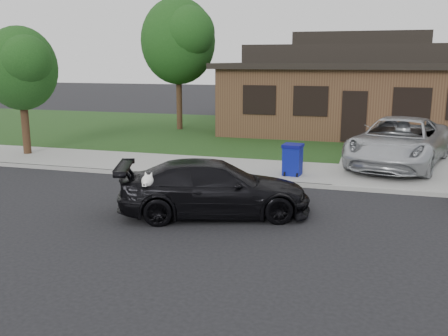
% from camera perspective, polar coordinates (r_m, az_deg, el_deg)
% --- Properties ---
extents(ground, '(120.00, 120.00, 0.00)m').
position_cam_1_polar(ground, '(11.77, -7.77, -5.23)').
color(ground, black).
rests_on(ground, ground).
extents(sidewalk, '(60.00, 3.00, 0.12)m').
position_cam_1_polar(sidewalk, '(16.29, -0.60, 0.00)').
color(sidewalk, gray).
rests_on(sidewalk, ground).
extents(curb, '(60.00, 0.12, 0.12)m').
position_cam_1_polar(curb, '(14.89, -2.28, -1.17)').
color(curb, gray).
rests_on(curb, ground).
extents(lawn, '(60.00, 13.00, 0.13)m').
position_cam_1_polar(lawn, '(23.93, 5.03, 3.91)').
color(lawn, '#193814').
rests_on(lawn, ground).
extents(driveway, '(4.50, 13.00, 0.14)m').
position_cam_1_polar(driveway, '(20.55, 19.92, 1.86)').
color(driveway, gray).
rests_on(driveway, ground).
extents(sedan, '(4.71, 3.12, 1.27)m').
position_cam_1_polar(sedan, '(11.44, -1.15, -2.32)').
color(sedan, black).
rests_on(sedan, ground).
extents(minivan, '(3.83, 6.01, 1.54)m').
position_cam_1_polar(minivan, '(17.23, 19.39, 2.86)').
color(minivan, '#B4B8BC').
rests_on(minivan, driveway).
extents(recycling_bin, '(0.61, 0.63, 0.94)m').
position_cam_1_polar(recycling_bin, '(15.10, 7.84, 0.98)').
color(recycling_bin, navy).
rests_on(recycling_bin, sidewalk).
extents(house, '(12.60, 8.60, 4.65)m').
position_cam_1_polar(house, '(25.26, 15.08, 8.69)').
color(house, '#422B1C').
rests_on(house, ground).
extents(tree_0, '(3.78, 3.60, 6.34)m').
position_cam_1_polar(tree_0, '(24.81, -5.01, 14.42)').
color(tree_0, '#332114').
rests_on(tree_0, ground).
extents(tree_2, '(2.73, 2.60, 4.59)m').
position_cam_1_polar(tree_2, '(19.50, -22.13, 10.64)').
color(tree_2, '#332114').
rests_on(tree_2, ground).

